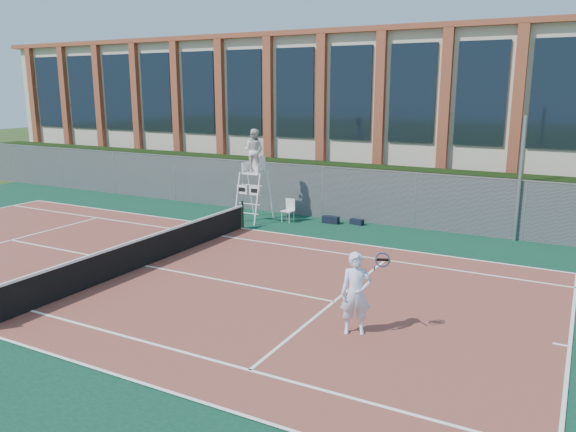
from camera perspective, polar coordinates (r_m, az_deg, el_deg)
The scene contains 13 objects.
ground at distance 18.09m, azimuth -14.30°, elevation -5.01°, with size 120.00×120.00×0.00m, color #233814.
apron at distance 18.79m, azimuth -12.25°, elevation -4.21°, with size 36.00×20.00×0.01m, color #0B311C.
tennis_court at distance 18.08m, azimuth -14.30°, elevation -4.95°, with size 23.77×10.97×0.02m, color brown.
tennis_net at distance 17.93m, azimuth -14.39°, elevation -3.37°, with size 0.10×11.30×1.10m.
fence at distance 24.81m, azimuth -0.67°, elevation 2.80°, with size 40.00×0.06×2.20m, color #595E60, non-canonical shape.
hedge at distance 25.85m, azimuth 0.61°, elevation 3.20°, with size 40.00×1.40×2.20m, color black.
building at distance 32.77m, azimuth 7.19°, elevation 10.49°, with size 45.00×10.60×8.22m.
steel_pole at distance 21.63m, azimuth 22.49°, elevation 3.44°, with size 0.12×0.12×4.51m, color #9EA0A5.
umpire_chair at distance 23.23m, azimuth -3.48°, elevation 6.39°, with size 1.08×1.66×3.87m.
plastic_chair at distance 23.24m, azimuth 0.10°, elevation 0.79°, with size 0.47×0.47×0.96m.
sports_bag_near at distance 23.11m, azimuth 4.36°, elevation -0.37°, with size 0.69×0.28×0.29m, color black.
sports_bag_far at distance 23.00m, azimuth 7.00°, elevation -0.58°, with size 0.56×0.24×0.22m, color black.
tennis_player at distance 12.65m, azimuth 6.93°, elevation -7.81°, with size 1.10×0.81×1.88m.
Camera 1 is at (11.80, -12.60, 5.40)m, focal length 35.00 mm.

